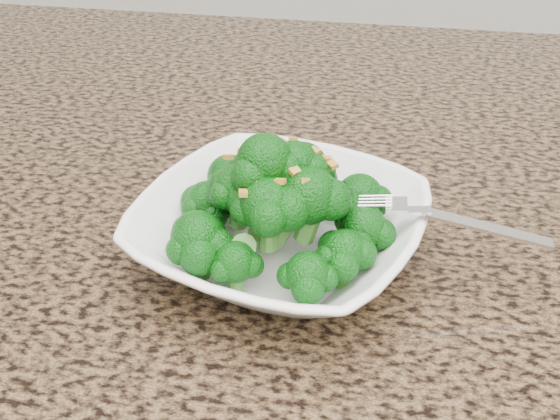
# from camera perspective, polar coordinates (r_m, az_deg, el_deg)

# --- Properties ---
(granite_counter) EXTENTS (1.64, 1.04, 0.03)m
(granite_counter) POSITION_cam_1_polar(r_m,az_deg,el_deg) (0.65, 4.02, -1.40)
(granite_counter) COLOR brown
(granite_counter) RESTS_ON cabinet
(bowl) EXTENTS (0.28, 0.28, 0.05)m
(bowl) POSITION_cam_1_polar(r_m,az_deg,el_deg) (0.56, 0.00, -1.90)
(bowl) COLOR white
(bowl) RESTS_ON granite_counter
(broccoli_pile) EXTENTS (0.20, 0.20, 0.07)m
(broccoli_pile) POSITION_cam_1_polar(r_m,az_deg,el_deg) (0.53, 0.00, 3.81)
(broccoli_pile) COLOR #09510B
(broccoli_pile) RESTS_ON bowl
(garlic_topping) EXTENTS (0.12, 0.12, 0.01)m
(garlic_topping) POSITION_cam_1_polar(r_m,az_deg,el_deg) (0.51, 0.00, 7.73)
(garlic_topping) COLOR gold
(garlic_topping) RESTS_ON broccoli_pile
(fork) EXTENTS (0.16, 0.03, 0.01)m
(fork) POSITION_cam_1_polar(r_m,az_deg,el_deg) (0.54, 11.54, -0.11)
(fork) COLOR silver
(fork) RESTS_ON bowl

